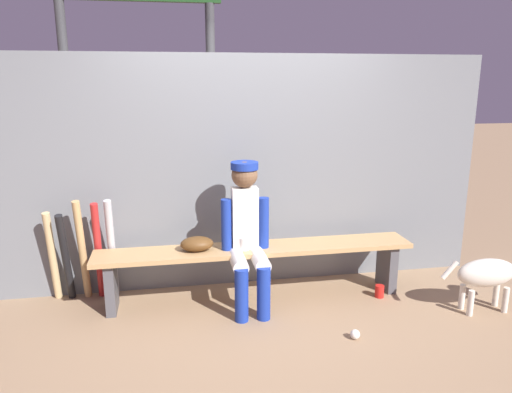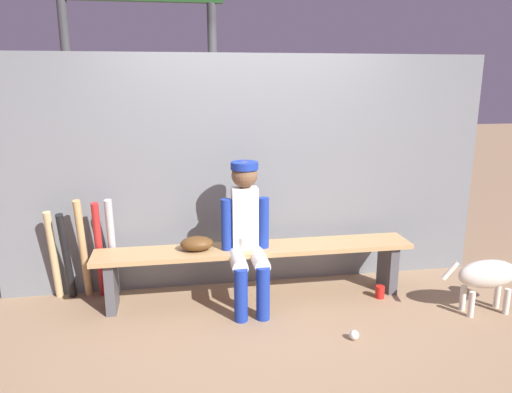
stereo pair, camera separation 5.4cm
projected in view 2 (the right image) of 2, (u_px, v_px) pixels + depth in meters
name	position (u px, v px, depth m)	size (l,w,h in m)	color
ground_plane	(256.00, 298.00, 4.31)	(30.00, 30.00, 0.00)	#937556
chainlink_fence	(249.00, 173.00, 4.43)	(4.47, 0.03, 2.12)	slate
dugout_bench	(256.00, 258.00, 4.22)	(2.76, 0.36, 0.48)	tan
player_seated	(247.00, 230.00, 4.03)	(0.41, 0.55, 1.24)	silver
baseball_glove	(197.00, 244.00, 4.10)	(0.28, 0.20, 0.12)	#593819
bat_aluminum_silver	(112.00, 248.00, 4.23)	(0.06, 0.06, 0.93)	#B7B7BC
bat_aluminum_red	(99.00, 250.00, 4.22)	(0.06, 0.06, 0.89)	#B22323
bat_wood_tan	(83.00, 250.00, 4.19)	(0.06, 0.06, 0.93)	tan
bat_aluminum_black	(67.00, 257.00, 4.16)	(0.06, 0.06, 0.83)	black
bat_wood_natural	(53.00, 255.00, 4.19)	(0.06, 0.06, 0.83)	tan
baseball	(354.00, 335.00, 3.62)	(0.07, 0.07, 0.07)	white
cup_on_ground	(380.00, 292.00, 4.31)	(0.08, 0.08, 0.11)	red
cup_on_bench	(244.00, 244.00, 4.11)	(0.08, 0.08, 0.11)	silver
scoreboard	(145.00, 16.00, 5.01)	(2.01, 0.27, 3.65)	#3F3F42
dog	(494.00, 274.00, 3.99)	(0.84, 0.20, 0.49)	beige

